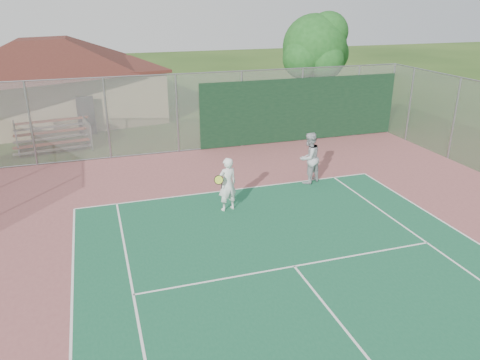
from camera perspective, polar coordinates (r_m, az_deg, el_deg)
The scene contains 7 objects.
back_fence at distance 21.77m, azimuth 0.51°, elevation 8.38°, with size 20.08×0.11×3.53m.
side_fence_right at distance 21.91m, azimuth 24.65°, elevation 6.75°, with size 0.08×9.00×3.50m.
clubhouse at distance 28.58m, azimuth -22.57°, elevation 12.05°, with size 13.76×10.46×5.37m.
bleachers at distance 23.33m, azimuth -21.90°, elevation 5.13°, with size 3.47×2.30×1.22m.
tree at distance 27.55m, azimuth 9.24°, elevation 15.50°, with size 4.23×4.01×5.91m.
player_white_front at distance 15.09m, azimuth -1.57°, elevation -0.58°, with size 0.90×0.70×1.79m.
player_grey_back at distance 17.56m, azimuth 8.41°, elevation 2.61°, with size 1.16×1.06×1.93m.
Camera 1 is at (-4.55, -3.17, 6.51)m, focal length 35.00 mm.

